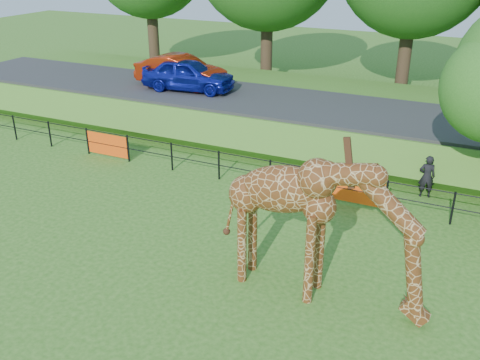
{
  "coord_description": "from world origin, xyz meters",
  "views": [
    {
      "loc": [
        6.3,
        -7.83,
        7.99
      ],
      "look_at": [
        0.62,
        4.22,
        2.0
      ],
      "focal_mm": 40.0,
      "sensor_mm": 36.0,
      "label": 1
    }
  ],
  "objects": [
    {
      "name": "car_red",
      "position": [
        -7.32,
        14.35,
        2.17
      ],
      "size": [
        4.63,
        1.77,
        1.51
      ],
      "primitive_type": "imported",
      "rotation": [
        0.0,
        0.0,
        1.53
      ],
      "color": "#A2250B",
      "rests_on": "road"
    },
    {
      "name": "road",
      "position": [
        0.0,
        14.0,
        1.36
      ],
      "size": [
        40.0,
        5.0,
        0.12
      ],
      "primitive_type": "cube",
      "color": "#2F2F31",
      "rests_on": "embankment"
    },
    {
      "name": "embankment",
      "position": [
        0.0,
        15.5,
        0.65
      ],
      "size": [
        40.0,
        9.0,
        1.3
      ],
      "primitive_type": "cube",
      "color": "#2D6419",
      "rests_on": "ground"
    },
    {
      "name": "car_blue",
      "position": [
        -6.62,
        13.87,
        2.17
      ],
      "size": [
        4.56,
        2.21,
        1.5
      ],
      "primitive_type": "imported",
      "rotation": [
        0.0,
        0.0,
        1.67
      ],
      "color": "#151FAC",
      "rests_on": "road"
    },
    {
      "name": "perimeter_fence",
      "position": [
        0.0,
        8.0,
        0.55
      ],
      "size": [
        28.07,
        0.1,
        1.1
      ],
      "primitive_type": null,
      "color": "black",
      "rests_on": "ground"
    },
    {
      "name": "visitor",
      "position": [
        4.99,
        9.7,
        0.74
      ],
      "size": [
        0.61,
        0.47,
        1.49
      ],
      "primitive_type": "imported",
      "rotation": [
        0.0,
        0.0,
        3.38
      ],
      "color": "black",
      "rests_on": "ground"
    },
    {
      "name": "ground",
      "position": [
        0.0,
        0.0,
        0.0
      ],
      "size": [
        90.0,
        90.0,
        0.0
      ],
      "primitive_type": "plane",
      "color": "#2D6419",
      "rests_on": "ground"
    },
    {
      "name": "giraffe",
      "position": [
        3.42,
        2.8,
        1.86
      ],
      "size": [
        5.25,
        1.2,
        3.72
      ],
      "primitive_type": null,
      "rotation": [
        0.0,
        0.0,
        -0.05
      ],
      "color": "#5E3013",
      "rests_on": "ground"
    }
  ]
}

